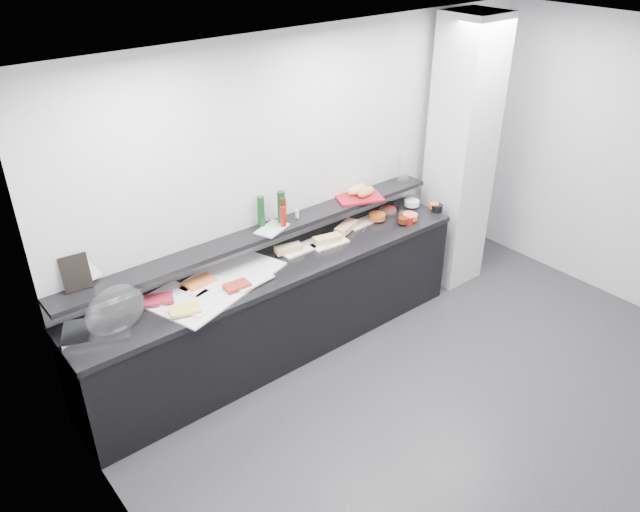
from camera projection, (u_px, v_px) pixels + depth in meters
ground at (482, 420)px, 4.87m from camera, size 5.00×5.00×0.00m
back_wall at (320, 183)px, 5.55m from camera, size 5.00×0.02×2.70m
ceiling at (543, 69)px, 3.53m from camera, size 5.00×5.00×0.00m
column at (461, 156)px, 6.14m from camera, size 0.50×0.50×2.70m
buffet_cabinet at (280, 311)px, 5.42m from camera, size 3.60×0.60×0.85m
counter_top at (278, 267)px, 5.20m from camera, size 3.62×0.62×0.05m
wall_shelf at (265, 232)px, 5.19m from camera, size 3.60×0.25×0.04m
cloche_base at (97, 331)px, 4.35m from camera, size 0.54×0.47×0.04m
cloche_dome at (115, 310)px, 4.38m from camera, size 0.55×0.45×0.34m
linen_runner at (219, 284)px, 4.90m from camera, size 1.22×0.85×0.01m
platter_meat_a at (167, 294)px, 4.76m from camera, size 0.35×0.27×0.01m
food_meat_a at (158, 299)px, 4.65m from camera, size 0.27×0.22×0.02m
platter_salmon at (203, 285)px, 4.87m from camera, size 0.36×0.28×0.01m
food_salmon at (200, 282)px, 4.87m from camera, size 0.25×0.17×0.02m
platter_cheese at (203, 303)px, 4.64m from camera, size 0.37×0.31×0.01m
food_cheese at (185, 310)px, 4.54m from camera, size 0.25×0.20×0.02m
platter_meat_b at (250, 280)px, 4.93m from camera, size 0.37×0.27×0.01m
food_meat_b at (237, 285)px, 4.82m from camera, size 0.20×0.14×0.02m
sandwich_plate_left at (301, 249)px, 5.41m from camera, size 0.38×0.17×0.01m
sandwich_food_left at (288, 249)px, 5.33m from camera, size 0.25×0.14×0.06m
tongs_left at (289, 253)px, 5.32m from camera, size 0.16×0.06×0.01m
sandwich_plate_mid at (330, 243)px, 5.49m from camera, size 0.35×0.17×0.01m
sandwich_food_mid at (328, 239)px, 5.48m from camera, size 0.27×0.15×0.06m
tongs_mid at (326, 247)px, 5.40m from camera, size 0.15×0.07×0.01m
sandwich_plate_right at (362, 223)px, 5.84m from camera, size 0.33×0.16×0.01m
sandwich_food_right at (346, 227)px, 5.68m from camera, size 0.29×0.20×0.06m
tongs_right at (365, 229)px, 5.71m from camera, size 0.14×0.08×0.01m
bowl_glass_fruit at (387, 213)px, 5.96m from camera, size 0.23×0.23×0.07m
fill_glass_fruit at (377, 216)px, 5.87m from camera, size 0.20×0.20×0.05m
bowl_black_jam at (392, 207)px, 6.08m from camera, size 0.15×0.15×0.07m
fill_black_jam at (389, 210)px, 5.99m from camera, size 0.14×0.14×0.05m
bowl_glass_cream at (412, 200)px, 6.21m from camera, size 0.19×0.19×0.07m
fill_glass_cream at (412, 203)px, 6.13m from camera, size 0.18×0.18×0.05m
bowl_red_jam at (406, 219)px, 5.85m from camera, size 0.14×0.14×0.07m
fill_red_jam at (403, 220)px, 5.80m from camera, size 0.10×0.10×0.05m
bowl_glass_salmon at (408, 217)px, 5.88m from camera, size 0.17×0.17×0.07m
fill_glass_salmon at (410, 217)px, 5.87m from camera, size 0.14×0.14×0.05m
bowl_black_fruit at (437, 208)px, 6.06m from camera, size 0.13×0.13×0.07m
fill_black_fruit at (434, 206)px, 6.07m from camera, size 0.10×0.10×0.05m
framed_print at (76, 273)px, 4.33m from camera, size 0.20×0.09×0.26m
print_art at (90, 265)px, 4.42m from camera, size 0.16×0.11×0.22m
condiment_tray at (272, 229)px, 5.19m from camera, size 0.34×0.27×0.01m
bottle_green_a at (261, 211)px, 5.17m from camera, size 0.08×0.08×0.26m
bottle_brown at (283, 211)px, 5.19m from camera, size 0.06×0.06×0.24m
bottle_green_b at (281, 207)px, 5.22m from camera, size 0.09×0.09×0.28m
bottle_hot at (283, 216)px, 5.17m from camera, size 0.06×0.06×0.18m
shaker_salt at (284, 216)px, 5.31m from camera, size 0.04×0.04×0.07m
shaker_pepper at (297, 214)px, 5.34m from camera, size 0.04×0.04×0.07m
bread_tray at (359, 197)px, 5.74m from camera, size 0.49×0.42×0.02m
bread_roll_nw at (354, 191)px, 5.74m from camera, size 0.16×0.12×0.08m
bread_roll_n at (356, 190)px, 5.76m from camera, size 0.14×0.10×0.08m
bread_roll_ne at (362, 187)px, 5.81m from camera, size 0.14×0.11×0.08m
bread_roll_sw at (364, 193)px, 5.70m from camera, size 0.15×0.11×0.08m
bread_roll_se at (369, 191)px, 5.74m from camera, size 0.13×0.09×0.08m
bread_roll_midw at (359, 189)px, 5.78m from camera, size 0.16×0.11×0.08m
carafe at (404, 167)px, 6.00m from camera, size 0.14×0.14×0.30m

